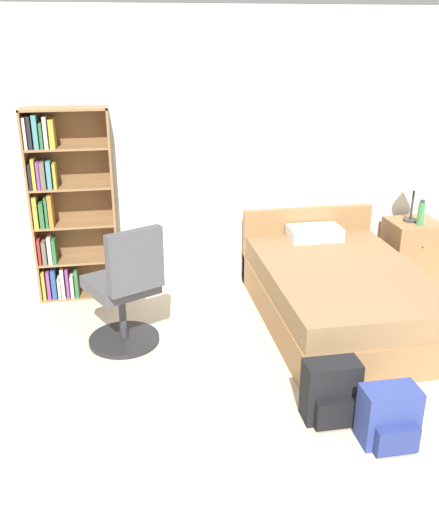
# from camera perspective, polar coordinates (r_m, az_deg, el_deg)

# --- Properties ---
(ground_plane) EXTENTS (14.00, 14.00, 0.00)m
(ground_plane) POSITION_cam_1_polar(r_m,az_deg,el_deg) (3.46, 17.32, -23.10)
(ground_plane) COLOR beige
(wall_back) EXTENTS (9.00, 0.06, 2.60)m
(wall_back) POSITION_cam_1_polar(r_m,az_deg,el_deg) (5.62, 3.95, 10.47)
(wall_back) COLOR white
(wall_back) RESTS_ON ground_plane
(bookshelf) EXTENTS (0.75, 0.26, 1.77)m
(bookshelf) POSITION_cam_1_polar(r_m,az_deg,el_deg) (5.40, -15.41, 4.63)
(bookshelf) COLOR olive
(bookshelf) RESTS_ON ground_plane
(bed) EXTENTS (1.30, 1.99, 0.76)m
(bed) POSITION_cam_1_polar(r_m,az_deg,el_deg) (5.09, 11.76, -3.46)
(bed) COLOR olive
(bed) RESTS_ON ground_plane
(office_chair) EXTENTS (0.66, 0.70, 1.04)m
(office_chair) POSITION_cam_1_polar(r_m,az_deg,el_deg) (4.51, -9.35, -3.61)
(office_chair) COLOR #232326
(office_chair) RESTS_ON ground_plane
(nightstand) EXTENTS (0.49, 0.47, 0.60)m
(nightstand) POSITION_cam_1_polar(r_m,az_deg,el_deg) (6.15, 18.58, 0.66)
(nightstand) COLOR olive
(nightstand) RESTS_ON ground_plane
(table_lamp) EXTENTS (0.21, 0.21, 0.53)m
(table_lamp) POSITION_cam_1_polar(r_m,az_deg,el_deg) (5.94, 18.99, 7.11)
(table_lamp) COLOR #333333
(table_lamp) RESTS_ON nightstand
(water_bottle) EXTENTS (0.07, 0.07, 0.25)m
(water_bottle) POSITION_cam_1_polar(r_m,az_deg,el_deg) (5.93, 19.50, 4.07)
(water_bottle) COLOR #3F8C4C
(water_bottle) RESTS_ON nightstand
(backpack_blue) EXTENTS (0.35, 0.27, 0.37)m
(backpack_blue) POSITION_cam_1_polar(r_m,az_deg,el_deg) (3.76, 16.62, -15.21)
(backpack_blue) COLOR navy
(backpack_blue) RESTS_ON ground_plane
(backpack_black) EXTENTS (0.36, 0.25, 0.42)m
(backpack_black) POSITION_cam_1_polar(r_m,az_deg,el_deg) (3.86, 11.11, -13.25)
(backpack_black) COLOR black
(backpack_black) RESTS_ON ground_plane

